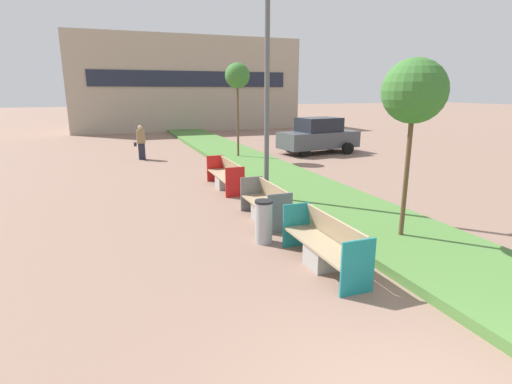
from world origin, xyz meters
TOP-DOWN VIEW (x-y plane):
  - planter_grass_strip at (3.20, 12.00)m, footprint 2.80×120.00m
  - building_backdrop at (4.00, 33.91)m, footprint 18.65×7.42m
  - bench_teal_frame at (0.94, 3.74)m, footprint 0.65×2.27m
  - bench_grey_frame at (0.94, 6.71)m, footprint 0.65×1.99m
  - bench_red_frame at (0.94, 10.40)m, footprint 0.65×2.47m
  - litter_bin at (0.33, 5.29)m, footprint 0.39×0.39m
  - street_lamp_post at (1.55, 8.21)m, footprint 0.24×0.44m
  - sapling_tree_near at (3.13, 4.26)m, footprint 1.29×1.29m
  - sapling_tree_far at (3.13, 15.83)m, footprint 1.14×1.14m
  - pedestrian_walking at (-1.23, 17.44)m, footprint 0.53×0.24m
  - parked_car_distant at (7.73, 16.30)m, footprint 4.39×2.30m

SIDE VIEW (x-z plane):
  - planter_grass_strip at x=3.20m, z-range 0.00..0.18m
  - bench_grey_frame at x=0.94m, z-range -0.11..0.83m
  - bench_teal_frame at x=0.94m, z-range -0.10..0.84m
  - bench_red_frame at x=0.94m, z-range -0.09..0.85m
  - litter_bin at x=0.33m, z-range 0.00..0.95m
  - pedestrian_walking at x=-1.23m, z-range 0.01..1.64m
  - parked_car_distant at x=7.73m, z-range -0.02..1.84m
  - sapling_tree_near at x=3.13m, z-range 1.26..5.12m
  - building_backdrop at x=4.00m, z-range 0.00..7.51m
  - sapling_tree_far at x=3.13m, z-range 1.61..6.08m
  - street_lamp_post at x=1.55m, z-range 0.38..7.62m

